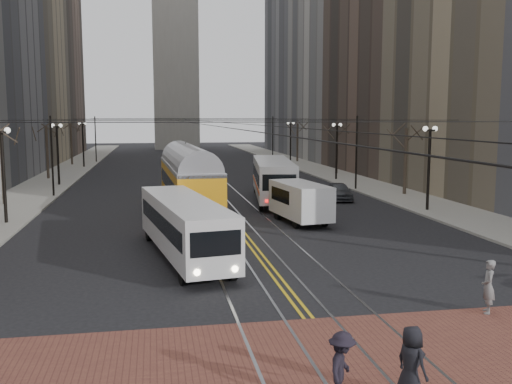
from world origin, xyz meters
name	(u,v)px	position (x,y,z in m)	size (l,w,h in m)	color
ground	(301,309)	(0.00, 0.00, 0.00)	(260.00, 260.00, 0.00)	black
sidewalk_left	(57,178)	(-15.00, 45.00, 0.07)	(5.00, 140.00, 0.15)	gray
sidewalk_right	(328,173)	(15.00, 45.00, 0.07)	(5.00, 140.00, 0.15)	gray
crosswalk_band	(338,357)	(0.00, -4.00, 0.01)	(25.00, 6.00, 0.01)	brown
streetcar_rails	(198,176)	(0.00, 45.00, 0.00)	(4.80, 130.00, 0.02)	gray
centre_lines	(198,176)	(0.00, 45.00, 0.01)	(0.42, 130.00, 0.01)	gold
building_left_far	(27,37)	(-25.50, 86.00, 20.00)	(16.00, 20.00, 40.00)	brown
building_right_mid	(414,26)	(25.50, 46.00, 17.00)	(16.00, 20.00, 34.00)	brown
building_right_far	(318,43)	(25.50, 86.00, 20.00)	(16.00, 20.00, 40.00)	slate
lamp_posts	(213,162)	(0.00, 28.75, 2.80)	(27.60, 57.20, 5.60)	black
street_trees	(206,157)	(0.00, 35.25, 2.80)	(31.68, 53.28, 5.60)	#382D23
trolley_wires	(206,147)	(0.00, 34.83, 3.77)	(25.96, 120.00, 6.60)	black
transit_bus	(184,229)	(-3.50, 7.85, 1.37)	(2.28, 10.95, 2.74)	silver
streetcar	(189,186)	(-2.50, 20.99, 1.77)	(2.79, 15.01, 3.54)	orange
rear_bus	(273,181)	(4.29, 24.98, 1.59)	(2.65, 12.18, 3.18)	silver
cargo_van	(300,203)	(4.00, 15.49, 1.23)	(2.14, 5.56, 2.46)	white
sedan_grey	(339,191)	(9.49, 24.43, 0.70)	(1.64, 4.08, 1.39)	#464A4F
sedan_silver	(282,176)	(7.71, 36.89, 0.72)	(1.52, 4.37, 1.44)	#A8ACB0
pedestrian_a	(411,363)	(0.90, -6.50, 0.88)	(0.85, 0.55, 1.73)	black
pedestrian_b	(488,287)	(5.99, -1.50, 0.91)	(0.65, 0.43, 1.79)	slate
pedestrian_d	(342,369)	(-0.77, -6.50, 0.87)	(1.10, 0.63, 1.71)	black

